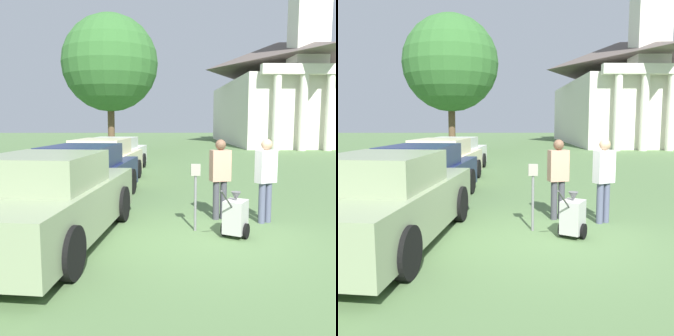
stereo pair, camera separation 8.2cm
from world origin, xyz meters
TOP-DOWN VIEW (x-y plane):
  - ground_plane at (0.00, 0.00)m, footprint 120.00×120.00m
  - parked_car_sage at (-2.84, -0.09)m, footprint 2.47×5.02m
  - parked_car_navy at (-2.84, 2.84)m, footprint 2.39×5.19m
  - parked_car_cream at (-2.84, 5.92)m, footprint 2.40×5.08m
  - parked_car_white at (-2.84, 9.15)m, footprint 2.50×5.02m
  - parking_meter at (-0.26, 0.57)m, footprint 0.18×0.09m
  - person_worker at (0.35, 1.42)m, footprint 0.46×0.32m
  - person_supervisor at (1.25, 1.12)m, footprint 0.47×0.39m
  - equipment_cart at (0.44, 0.15)m, footprint 0.67×0.95m
  - church at (10.06, 28.75)m, footprint 9.55×18.87m
  - shade_tree at (-4.08, 17.76)m, footprint 6.02×6.02m

SIDE VIEW (x-z plane):
  - ground_plane at x=0.00m, z-range 0.00..0.00m
  - equipment_cart at x=0.44m, z-range -0.11..0.89m
  - parked_car_white at x=-2.84m, z-range -0.04..1.39m
  - parked_car_cream at x=-2.84m, z-range -0.05..1.48m
  - parked_car_navy at x=-2.84m, z-range -0.05..1.48m
  - parked_car_sage at x=-2.84m, z-range -0.05..1.52m
  - parking_meter at x=-0.26m, z-range 0.26..1.56m
  - person_worker at x=0.35m, z-range 0.12..1.85m
  - person_supervisor at x=1.25m, z-range 0.13..1.88m
  - church at x=10.06m, z-range -6.41..16.85m
  - shade_tree at x=-4.08m, z-range 1.34..10.06m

